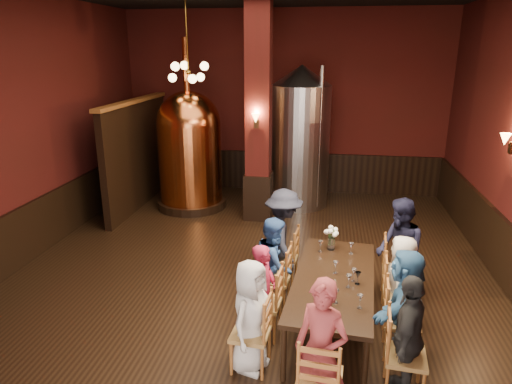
% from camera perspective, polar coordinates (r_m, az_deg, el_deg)
% --- Properties ---
extents(room, '(10.00, 10.02, 4.50)m').
position_cam_1_polar(room, '(6.78, -0.75, 6.30)').
color(room, black).
rests_on(room, ground).
extents(wainscot_back, '(7.90, 0.08, 1.00)m').
position_cam_1_polar(wainscot_back, '(11.97, 3.30, 2.63)').
color(wainscot_back, black).
rests_on(wainscot_back, ground).
extents(wainscot_left, '(0.08, 9.90, 1.00)m').
position_cam_1_polar(wainscot_left, '(8.85, -26.98, -4.78)').
color(wainscot_left, black).
rests_on(wainscot_left, ground).
extents(column, '(0.58, 0.58, 4.50)m').
position_cam_1_polar(column, '(9.56, 0.33, 9.58)').
color(column, '#420F0E').
rests_on(column, ground).
extents(partition, '(0.22, 3.50, 2.40)m').
position_cam_1_polar(partition, '(10.93, -14.60, 4.43)').
color(partition, black).
rests_on(partition, ground).
extents(pendant_cluster, '(0.90, 0.90, 1.70)m').
position_cam_1_polar(pendant_cluster, '(9.91, -8.47, 14.62)').
color(pendant_cluster, '#A57226').
rests_on(pendant_cluster, room).
extents(sconce_wall, '(0.20, 0.20, 0.36)m').
position_cam_1_polar(sconce_wall, '(7.98, 29.31, 5.40)').
color(sconce_wall, black).
rests_on(sconce_wall, room).
extents(sconce_column, '(0.20, 0.20, 0.36)m').
position_cam_1_polar(sconce_column, '(9.27, 0.04, 9.02)').
color(sconce_column, black).
rests_on(sconce_column, column).
extents(dining_table, '(1.20, 2.48, 0.75)m').
position_cam_1_polar(dining_table, '(6.08, 9.69, -11.05)').
color(dining_table, black).
rests_on(dining_table, ground).
extents(chair_0, '(0.50, 0.50, 0.92)m').
position_cam_1_polar(chair_0, '(5.46, -0.68, -17.17)').
color(chair_0, brown).
rests_on(chair_0, ground).
extents(person_0, '(0.62, 0.77, 1.35)m').
position_cam_1_polar(person_0, '(5.34, -0.69, -15.26)').
color(person_0, silver).
rests_on(person_0, ground).
extents(chair_1, '(0.50, 0.50, 0.92)m').
position_cam_1_polar(chair_1, '(6.01, 0.98, -13.64)').
color(chair_1, brown).
rests_on(chair_1, ground).
extents(person_1, '(0.37, 0.50, 1.26)m').
position_cam_1_polar(person_1, '(5.92, 0.99, -12.24)').
color(person_1, maroon).
rests_on(person_1, ground).
extents(chair_2, '(0.50, 0.50, 0.92)m').
position_cam_1_polar(chair_2, '(6.57, 2.30, -10.74)').
color(chair_2, brown).
rests_on(chair_2, ground).
extents(person_2, '(0.34, 0.67, 1.37)m').
position_cam_1_polar(person_2, '(6.47, 2.32, -8.98)').
color(person_2, '#2A4C8C').
rests_on(person_2, ground).
extents(chair_3, '(0.50, 0.50, 0.92)m').
position_cam_1_polar(chair_3, '(7.16, 3.40, -8.26)').
color(chair_3, brown).
rests_on(chair_3, ground).
extents(person_3, '(0.84, 1.14, 1.57)m').
position_cam_1_polar(person_3, '(7.02, 3.45, -5.87)').
color(person_3, black).
rests_on(person_3, ground).
extents(chair_4, '(0.50, 0.50, 0.92)m').
position_cam_1_polar(chair_4, '(5.37, 18.21, -18.86)').
color(chair_4, brown).
rests_on(chair_4, ground).
extents(person_4, '(0.59, 0.89, 1.40)m').
position_cam_1_polar(person_4, '(5.24, 18.47, -16.73)').
color(person_4, black).
rests_on(person_4, ground).
extents(chair_5, '(0.50, 0.50, 0.92)m').
position_cam_1_polar(chair_5, '(5.93, 17.80, -15.07)').
color(chair_5, brown).
rests_on(chair_5, ground).
extents(person_5, '(0.88, 1.34, 1.38)m').
position_cam_1_polar(person_5, '(5.81, 18.02, -13.13)').
color(person_5, '#2B5581').
rests_on(person_5, ground).
extents(chair_6, '(0.50, 0.50, 0.92)m').
position_cam_1_polar(chair_6, '(6.49, 17.49, -11.98)').
color(chair_6, brown).
rests_on(chair_6, ground).
extents(person_6, '(0.54, 0.70, 1.27)m').
position_cam_1_polar(person_6, '(6.41, 17.63, -10.61)').
color(person_6, beige).
rests_on(person_6, ground).
extents(chair_7, '(0.50, 0.50, 0.92)m').
position_cam_1_polar(chair_7, '(7.09, 17.22, -9.35)').
color(chair_7, brown).
rests_on(chair_7, ground).
extents(person_7, '(0.54, 0.82, 1.56)m').
position_cam_1_polar(person_7, '(6.95, 17.46, -7.01)').
color(person_7, black).
rests_on(person_7, ground).
extents(chair_8, '(0.50, 0.50, 0.92)m').
position_cam_1_polar(chair_8, '(4.91, 7.95, -21.93)').
color(chair_8, brown).
rests_on(chair_8, ground).
extents(person_8, '(0.66, 0.57, 1.52)m').
position_cam_1_polar(person_8, '(4.73, 8.11, -19.13)').
color(person_8, maroon).
rests_on(person_8, ground).
extents(copper_kettle, '(1.63, 1.63, 3.80)m').
position_cam_1_polar(copper_kettle, '(10.54, -8.29, 5.38)').
color(copper_kettle, black).
rests_on(copper_kettle, ground).
extents(steel_vessel, '(1.43, 1.43, 3.23)m').
position_cam_1_polar(steel_vessel, '(10.60, 5.56, 6.82)').
color(steel_vessel, '#B2B2B7').
rests_on(steel_vessel, ground).
extents(rose_vase, '(0.21, 0.21, 0.36)m').
position_cam_1_polar(rose_vase, '(6.74, 9.44, -5.26)').
color(rose_vase, white).
rests_on(rose_vase, dining_table).
extents(wine_glass_0, '(0.07, 0.07, 0.17)m').
position_cam_1_polar(wine_glass_0, '(5.41, 7.95, -13.00)').
color(wine_glass_0, white).
rests_on(wine_glass_0, dining_table).
extents(wine_glass_1, '(0.07, 0.07, 0.17)m').
position_cam_1_polar(wine_glass_1, '(5.92, 12.57, -10.46)').
color(wine_glass_1, white).
rests_on(wine_glass_1, dining_table).
extents(wine_glass_2, '(0.07, 0.07, 0.17)m').
position_cam_1_polar(wine_glass_2, '(6.72, 11.80, -6.90)').
color(wine_glass_2, white).
rests_on(wine_glass_2, dining_table).
extents(wine_glass_3, '(0.07, 0.07, 0.17)m').
position_cam_1_polar(wine_glass_3, '(5.43, 12.87, -13.22)').
color(wine_glass_3, white).
rests_on(wine_glass_3, dining_table).
extents(wine_glass_4, '(0.07, 0.07, 0.17)m').
position_cam_1_polar(wine_glass_4, '(5.83, 11.52, -10.85)').
color(wine_glass_4, white).
rests_on(wine_glass_4, dining_table).
extents(wine_glass_5, '(0.07, 0.07, 0.17)m').
position_cam_1_polar(wine_glass_5, '(6.70, 8.06, -6.75)').
color(wine_glass_5, white).
rests_on(wine_glass_5, dining_table).
extents(wine_glass_6, '(0.07, 0.07, 0.17)m').
position_cam_1_polar(wine_glass_6, '(6.12, 9.91, -9.28)').
color(wine_glass_6, white).
rests_on(wine_glass_6, dining_table).
extents(wine_glass_7, '(0.07, 0.07, 0.17)m').
position_cam_1_polar(wine_glass_7, '(5.47, 9.94, -12.74)').
color(wine_glass_7, white).
rests_on(wine_glass_7, dining_table).
extents(wine_glass_8, '(0.07, 0.07, 0.17)m').
position_cam_1_polar(wine_glass_8, '(5.98, 12.13, -10.10)').
color(wine_glass_8, white).
rests_on(wine_glass_8, dining_table).
extents(wine_glass_9, '(0.07, 0.07, 0.17)m').
position_cam_1_polar(wine_glass_9, '(5.91, 12.61, -10.48)').
color(wine_glass_9, white).
rests_on(wine_glass_9, dining_table).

